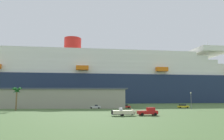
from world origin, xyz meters
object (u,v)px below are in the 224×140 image
object	(u,v)px
street_lamp	(191,98)
parked_car_red_hatchback	(125,106)
cruise_ship	(120,81)
small_boat_on_trailer	(125,112)
parked_car_silver_sedan	(95,107)
palm_tree	(17,92)
pickup_truck	(148,112)
parked_car_yellow_taxi	(183,106)

from	to	relation	value
street_lamp	parked_car_red_hatchback	distance (m)	26.86
cruise_ship	street_lamp	world-z (taller)	cruise_ship
small_boat_on_trailer	parked_car_silver_sedan	size ratio (longest dim) A/B	1.57
small_boat_on_trailer	palm_tree	world-z (taller)	palm_tree
street_lamp	parked_car_red_hatchback	xyz separation A→B (m)	(-25.44, 7.77, -3.66)
small_boat_on_trailer	parked_car_silver_sedan	distance (m)	31.32
pickup_truck	small_boat_on_trailer	xyz separation A→B (m)	(-6.47, -0.63, -0.08)
palm_tree	parked_car_yellow_taxi	world-z (taller)	palm_tree
small_boat_on_trailer	palm_tree	distance (m)	43.85
pickup_truck	street_lamp	distance (m)	32.29
small_boat_on_trailer	palm_tree	size ratio (longest dim) A/B	0.91
small_boat_on_trailer	parked_car_red_hatchback	bearing A→B (deg)	82.62
pickup_truck	street_lamp	xyz separation A→B (m)	(22.97, 22.43, 3.45)
cruise_ship	parked_car_silver_sedan	bearing A→B (deg)	-105.32
parked_car_silver_sedan	cruise_ship	bearing A→B (deg)	74.68
pickup_truck	street_lamp	bearing A→B (deg)	44.32
pickup_truck	small_boat_on_trailer	distance (m)	6.50
street_lamp	parked_car_silver_sedan	distance (m)	39.00
small_boat_on_trailer	parked_car_silver_sedan	world-z (taller)	small_boat_on_trailer
parked_car_silver_sedan	parked_car_red_hatchback	bearing A→B (deg)	3.42
small_boat_on_trailer	parked_car_red_hatchback	size ratio (longest dim) A/B	1.72
street_lamp	cruise_ship	bearing A→B (deg)	106.05
cruise_ship	palm_tree	bearing A→B (deg)	-122.61
street_lamp	parked_car_yellow_taxi	bearing A→B (deg)	92.93
small_boat_on_trailer	parked_car_red_hatchback	distance (m)	31.09
small_boat_on_trailer	parked_car_yellow_taxi	distance (m)	41.96
pickup_truck	parked_car_yellow_taxi	size ratio (longest dim) A/B	1.21
parked_car_red_hatchback	parked_car_silver_sedan	bearing A→B (deg)	-176.58
palm_tree	parked_car_red_hatchback	size ratio (longest dim) A/B	1.90
small_boat_on_trailer	parked_car_yellow_taxi	bearing A→B (deg)	46.15
street_lamp	palm_tree	bearing A→B (deg)	-178.88
small_boat_on_trailer	street_lamp	bearing A→B (deg)	38.08
parked_car_red_hatchback	pickup_truck	bearing A→B (deg)	-85.32
palm_tree	parked_car_yellow_taxi	xyz separation A→B (m)	(66.70, 8.51, -5.93)
street_lamp	parked_car_silver_sedan	bearing A→B (deg)	169.59
parked_car_silver_sedan	street_lamp	bearing A→B (deg)	-10.41
palm_tree	street_lamp	bearing A→B (deg)	1.12
pickup_truck	parked_car_red_hatchback	world-z (taller)	pickup_truck
street_lamp	parked_car_red_hatchback	size ratio (longest dim) A/B	1.49
parked_car_yellow_taxi	parked_car_red_hatchback	bearing A→B (deg)	178.69
cruise_ship	parked_car_silver_sedan	world-z (taller)	cruise_ship
cruise_ship	small_boat_on_trailer	world-z (taller)	cruise_ship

